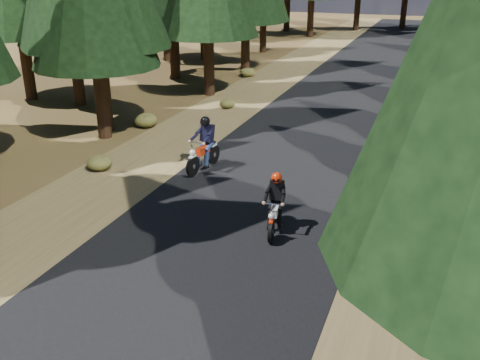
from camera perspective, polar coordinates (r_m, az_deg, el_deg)
name	(u,v)px	position (r m, az deg, el deg)	size (l,w,h in m)	color
ground	(217,246)	(12.66, -2.44, -7.04)	(120.00, 120.00, 0.00)	#4E341B
road	(279,173)	(16.91, 4.23, 0.80)	(6.00, 100.00, 0.01)	black
shoulder_l	(151,155)	(18.65, -9.42, 2.63)	(3.20, 100.00, 0.01)	brown
shoulder_r	(433,194)	(16.33, 19.86, -1.38)	(3.20, 100.00, 0.01)	brown
understory_shrubs	(339,157)	(17.77, 10.48, 2.46)	(14.56, 32.47, 0.66)	#474C1E
rider_lead	(275,213)	(13.08, 3.74, -3.54)	(0.76, 1.74, 1.50)	silver
rider_follow	(203,153)	(16.95, -3.94, 2.91)	(0.81, 1.97, 1.71)	#9E240A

